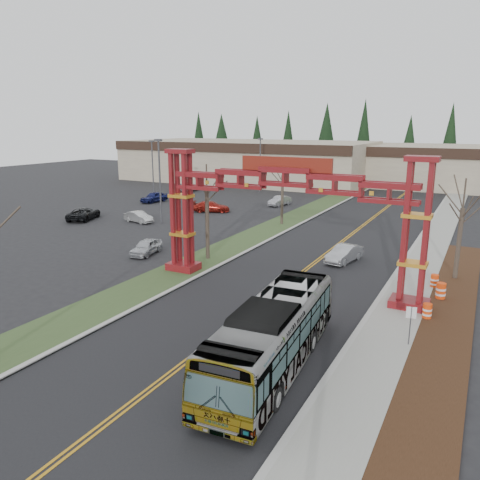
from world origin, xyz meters
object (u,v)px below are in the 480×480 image
Objects in this scene: retail_building_west at (248,161)px; parked_car_mid_a at (211,207)px; bare_tree_median_far at (283,176)px; barrel_mid at (441,292)px; barrel_north at (434,282)px; bare_tree_median_mid at (207,191)px; street_sign at (411,318)px; parked_car_far_a at (280,201)px; barrel_south at (427,312)px; light_pole_far at (260,161)px; parked_car_mid_b at (154,197)px; light_pole_near at (160,175)px; light_pole_mid at (153,166)px; gateway_arch at (285,199)px; parked_car_far_b at (189,187)px; parked_car_near_b at (139,217)px; silver_sedan at (344,254)px; bare_tree_right_far at (463,209)px; parked_car_near_a at (146,247)px; parked_car_near_c at (84,214)px.

parked_car_mid_a is (11.32, -32.42, -3.10)m from retail_building_west.
barrel_mid is (17.48, -16.24, -4.71)m from bare_tree_median_far.
bare_tree_median_far is at bearing 140.01° from barrel_north.
street_sign is (16.74, -8.53, -4.01)m from bare_tree_median_mid.
parked_car_far_a reaches higher than barrel_south.
light_pole_far is (-12.75, 21.24, -0.34)m from bare_tree_median_far.
parked_car_mid_b is at bearing -89.33° from retail_building_west.
light_pole_far is 53.92m from street_sign.
light_pole_near is at bearing 163.38° from barrel_north.
light_pole_mid reaches higher than street_sign.
gateway_arch is 4.30× the size of parked_car_mid_b.
parked_car_mid_b is 4.30m from light_pole_mid.
barrel_north is at bearing -38.48° from parked_car_far_a.
light_pole_near is (-19.95, 13.11, -0.73)m from gateway_arch.
light_pole_mid is 0.99× the size of light_pole_far.
parked_car_mid_a reaches higher than barrel_south.
light_pole_mid is at bearing -122.89° from light_pole_far.
parked_car_mid_a is 0.90× the size of parked_car_far_b.
barrel_south is (40.71, -37.07, -0.24)m from parked_car_far_b.
parked_car_near_b reaches higher than barrel_north.
parked_car_far_b reaches higher than barrel_south.
barrel_north is at bearing 133.78° from parked_car_far_b.
parked_car_mid_b is at bearing 165.57° from bare_tree_median_far.
retail_building_west is at bearing 98.56° from parked_car_mid_b.
barrel_mid is (0.74, 7.53, -0.95)m from street_sign.
retail_building_west is at bearing 136.06° from silver_sedan.
bare_tree_median_far is at bearing 147.49° from bare_tree_right_far.
gateway_arch reaches higher than light_pole_far.
gateway_arch is 0.40× the size of retail_building_west.
light_pole_far is at bearing 136.62° from silver_sedan.
retail_building_west is 29.86m from parked_car_mid_b.
gateway_arch is 4.89× the size of parked_car_near_a.
parked_car_far_a is (0.30, 27.50, 0.01)m from parked_car_near_a.
silver_sedan is 0.57× the size of bare_tree_right_far.
bare_tree_median_far is 21.35m from bare_tree_right_far.
parked_car_far_a is 1.88× the size of street_sign.
gateway_arch is 3.59× the size of parked_car_far_b.
parked_car_far_a is (16.00, 19.17, -0.05)m from parked_car_near_c.
parked_car_mid_a is 0.54× the size of light_pole_far.
parked_car_mid_a reaches higher than barrel_mid.
street_sign is at bearing -50.69° from silver_sedan.
retail_building_west is at bearing 125.37° from barrel_south.
parked_car_mid_a is at bearing 81.48° from light_pole_near.
barrel_mid reaches higher than barrel_north.
gateway_arch is 38.67m from parked_car_mid_b.
light_pole_far reaches higher than silver_sedan.
silver_sedan is 0.54× the size of bare_tree_median_mid.
parked_car_far_b is at bearing 131.33° from gateway_arch.
light_pole_mid is at bearing 41.83° from parked_car_near_b.
bare_tree_median_mid reaches higher than parked_car_mid_a.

